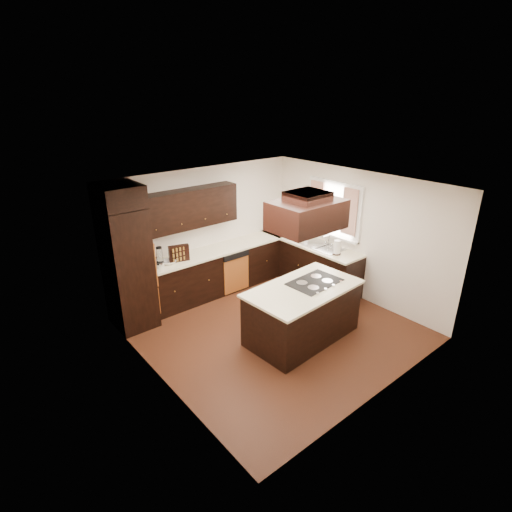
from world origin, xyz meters
The scene contains 30 objects.
floor centered at (0.00, 0.00, -0.01)m, with size 4.20×4.20×0.02m, color #5E2E19.
ceiling centered at (0.00, 0.00, 2.51)m, with size 4.20×4.20×0.02m, color silver.
wall_back centered at (0.00, 2.11, 1.25)m, with size 4.20×0.02×2.50m, color white.
wall_front centered at (0.00, -2.11, 1.25)m, with size 4.20×0.02×2.50m, color white.
wall_left centered at (-2.11, 0.00, 1.25)m, with size 0.02×4.20×2.50m, color white.
wall_right centered at (2.11, 0.00, 1.25)m, with size 0.02×4.20×2.50m, color white.
oven_column centered at (-1.78, 1.71, 1.06)m, with size 0.65×0.75×2.12m, color black.
wall_oven_face centered at (-1.43, 1.71, 1.12)m, with size 0.05×0.62×0.78m, color #B96226.
base_cabinets_back centered at (0.03, 1.80, 0.44)m, with size 2.93×0.60×0.88m, color black.
base_cabinets_right centered at (1.80, 0.90, 0.44)m, with size 0.60×2.40×0.88m, color black.
countertop_back centered at (0.03, 1.79, 0.90)m, with size 2.93×0.63×0.04m, color #FFF6CD.
countertop_right centered at (1.79, 0.90, 0.90)m, with size 0.63×2.40×0.04m, color #FFF6CD.
upper_cabinets centered at (-0.43, 1.93, 1.81)m, with size 2.00×0.34×0.72m, color black.
dishwasher_front centered at (0.33, 1.50, 0.40)m, with size 0.60×0.05×0.72m, color #B96226.
window_frame centered at (2.07, 0.55, 1.65)m, with size 0.06×1.32×1.12m, color white.
window_pane centered at (2.10, 0.55, 1.65)m, with size 0.00×1.20×1.00m, color white.
curtain_left centered at (2.01, 0.13, 1.70)m, with size 0.02×0.34×0.90m, color beige.
curtain_right centered at (2.01, 0.97, 1.70)m, with size 0.02×0.34×0.90m, color beige.
sink_rim centered at (1.80, 0.55, 0.92)m, with size 0.52×0.84×0.01m, color silver.
island centered at (0.20, -0.47, 0.44)m, with size 1.82×0.99×0.88m, color black.
island_top centered at (0.20, -0.47, 0.90)m, with size 1.89×1.06×0.04m, color #FFF6CD.
cooktop centered at (0.48, -0.45, 0.93)m, with size 0.86×0.57×0.01m, color black.
range_hood centered at (0.10, -0.55, 2.16)m, with size 1.05×0.72×0.42m, color black.
hood_duct centered at (0.10, -0.55, 2.44)m, with size 0.55×0.50×0.13m, color black.
blender_base centered at (-1.18, 1.71, 0.97)m, with size 0.15×0.15×0.10m, color silver.
blender_pitcher centered at (-1.18, 1.71, 1.15)m, with size 0.13×0.13×0.26m, color silver.
spice_rack centered at (-0.79, 1.74, 1.07)m, with size 0.37×0.09×0.31m, color black.
mixing_bowl centered at (-0.99, 1.76, 0.95)m, with size 0.26×0.26×0.06m, color white.
soap_bottle centered at (1.76, 1.01, 1.00)m, with size 0.07×0.08×0.17m, color white.
paper_towel centered at (1.70, 0.11, 1.06)m, with size 0.13×0.13×0.28m, color white.
Camera 1 is at (-4.01, -4.36, 3.81)m, focal length 28.00 mm.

